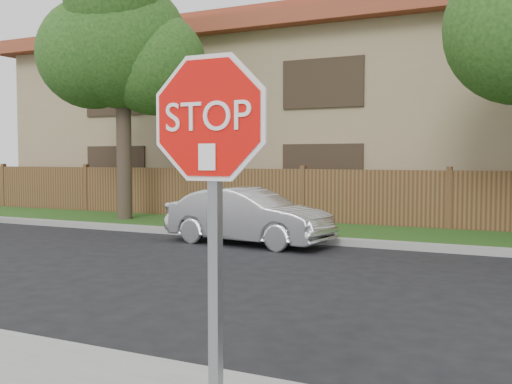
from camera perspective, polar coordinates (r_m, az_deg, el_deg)
The scene contains 8 objects.
ground at distance 5.36m, azimuth -1.36°, elevation -17.79°, with size 90.00×90.00×0.00m, color black.
far_curb at distance 12.92m, azimuth 15.72°, elevation -5.07°, with size 70.00×0.30×0.15m, color gray.
grass_strip at distance 14.53m, azimuth 16.91°, elevation -4.23°, with size 70.00×3.00×0.12m, color #1E4714.
fence at distance 16.04m, azimuth 17.89°, elevation -0.89°, with size 70.00×0.12×1.60m, color #4D2C1B.
apartment_building at distance 21.61m, azimuth 20.21°, elevation 7.34°, with size 35.20×9.20×7.20m.
tree_left at distance 18.29m, azimuth -12.81°, elevation 13.59°, with size 4.80×3.90×7.78m.
stop_sign at distance 3.42m, azimuth -4.31°, elevation 1.66°, with size 1.01×0.13×2.55m.
sedan_left at distance 13.28m, azimuth -0.73°, elevation -2.33°, with size 1.32×3.79×1.25m, color silver.
Camera 1 is at (2.32, -4.43, 1.93)m, focal length 42.00 mm.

